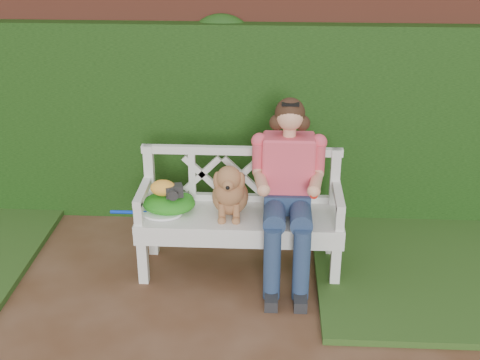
{
  "coord_description": "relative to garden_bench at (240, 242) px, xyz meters",
  "views": [
    {
      "loc": [
        0.75,
        -3.42,
        2.64
      ],
      "look_at": [
        0.52,
        0.78,
        0.75
      ],
      "focal_mm": 48.0,
      "sensor_mm": 36.0,
      "label": 1
    }
  ],
  "objects": [
    {
      "name": "ground",
      "position": [
        -0.52,
        -0.78,
        -0.24
      ],
      "size": [
        60.0,
        60.0,
        0.0
      ],
      "primitive_type": "plane",
      "color": "#4C2B17"
    },
    {
      "name": "dog",
      "position": [
        -0.07,
        -0.02,
        0.46
      ],
      "size": [
        0.38,
        0.45,
        0.43
      ],
      "primitive_type": null,
      "rotation": [
        0.0,
        0.0,
        -0.25
      ],
      "color": "#A4582F",
      "rests_on": "garden_bench"
    },
    {
      "name": "brick_wall",
      "position": [
        -0.52,
        1.12,
        0.86
      ],
      "size": [
        10.0,
        0.3,
        2.2
      ],
      "primitive_type": "cube",
      "color": "brown",
      "rests_on": "ground"
    },
    {
      "name": "camera_item",
      "position": [
        -0.48,
        -0.01,
        0.42
      ],
      "size": [
        0.15,
        0.13,
        0.08
      ],
      "primitive_type": "cube",
      "rotation": [
        0.0,
        0.0,
        0.3
      ],
      "color": "#272727",
      "rests_on": "green_bag"
    },
    {
      "name": "green_bag",
      "position": [
        -0.53,
        0.01,
        0.31
      ],
      "size": [
        0.44,
        0.37,
        0.13
      ],
      "primitive_type": null,
      "rotation": [
        0.0,
        0.0,
        -0.19
      ],
      "color": "green",
      "rests_on": "garden_bench"
    },
    {
      "name": "garden_bench",
      "position": [
        0.0,
        0.0,
        0.0
      ],
      "size": [
        1.59,
        0.61,
        0.48
      ],
      "primitive_type": null,
      "rotation": [
        0.0,
        0.0,
        -0.01
      ],
      "color": "white",
      "rests_on": "ground"
    },
    {
      "name": "ivy_hedge",
      "position": [
        -0.52,
        0.9,
        0.61
      ],
      "size": [
        10.0,
        0.18,
        1.7
      ],
      "primitive_type": "cube",
      "color": "#234D15",
      "rests_on": "ground"
    },
    {
      "name": "seated_woman",
      "position": [
        0.34,
        -0.02,
        0.41
      ],
      "size": [
        0.63,
        0.79,
        1.31
      ],
      "primitive_type": null,
      "rotation": [
        0.0,
        0.0,
        -0.11
      ],
      "color": "#CC4D56",
      "rests_on": "ground"
    },
    {
      "name": "tennis_racket",
      "position": [
        -0.59,
        -0.05,
        0.25
      ],
      "size": [
        0.56,
        0.23,
        0.03
      ],
      "primitive_type": null,
      "rotation": [
        0.0,
        0.0,
        -0.0
      ],
      "color": "white",
      "rests_on": "garden_bench"
    },
    {
      "name": "baseball_glove",
      "position": [
        -0.56,
        0.0,
        0.43
      ],
      "size": [
        0.2,
        0.15,
        0.12
      ],
      "primitive_type": "ellipsoid",
      "rotation": [
        0.0,
        0.0,
        0.05
      ],
      "color": "#F3A232",
      "rests_on": "green_bag"
    }
  ]
}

